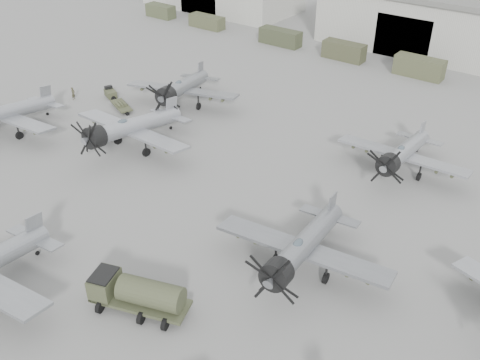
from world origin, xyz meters
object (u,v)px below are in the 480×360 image
object	(u,v)px
fuel_tanker	(138,292)
ground_crew	(73,93)
aircraft_far_1	(402,154)
aircraft_mid_0	(1,114)
aircraft_mid_2	(301,248)
aircraft_mid_1	(128,128)
tug_trailer	(115,98)
aircraft_far_0	(181,88)

from	to	relation	value
fuel_tanker	ground_crew	size ratio (longest dim) A/B	4.50
aircraft_far_1	aircraft_mid_0	bearing A→B (deg)	-156.77
aircraft_mid_2	fuel_tanker	bearing A→B (deg)	-133.20
aircraft_mid_0	fuel_tanker	world-z (taller)	aircraft_mid_0
aircraft_mid_1	ground_crew	distance (m)	15.64
aircraft_far_1	fuel_tanker	xyz separation A→B (m)	(-7.17, -26.70, -0.78)
ground_crew	fuel_tanker	bearing A→B (deg)	-143.71
fuel_tanker	ground_crew	xyz separation A→B (m)	(-31.36, 19.50, -0.70)
aircraft_far_1	fuel_tanker	size ratio (longest dim) A/B	1.76
aircraft_far_1	tug_trailer	xyz separation A→B (m)	(-33.99, -4.71, -1.76)
aircraft_far_1	aircraft_far_0	bearing A→B (deg)	-179.85
aircraft_mid_1	tug_trailer	distance (m)	12.69
aircraft_mid_1	aircraft_mid_2	xyz separation A→B (m)	(23.34, -5.51, -0.11)
aircraft_mid_2	ground_crew	world-z (taller)	aircraft_mid_2
fuel_tanker	aircraft_mid_1	bearing A→B (deg)	119.61
aircraft_mid_0	fuel_tanker	bearing A→B (deg)	-22.23
fuel_tanker	tug_trailer	world-z (taller)	fuel_tanker
aircraft_far_1	ground_crew	bearing A→B (deg)	-171.51
aircraft_far_1	ground_crew	xyz separation A→B (m)	(-38.53, -7.20, -1.48)
aircraft_far_0	aircraft_mid_0	bearing A→B (deg)	-140.85
fuel_tanker	tug_trailer	xyz separation A→B (m)	(-26.82, 21.99, -0.98)
aircraft_mid_0	aircraft_far_1	size ratio (longest dim) A/B	1.07
aircraft_mid_1	tug_trailer	size ratio (longest dim) A/B	2.08
aircraft_far_1	ground_crew	world-z (taller)	aircraft_far_1
aircraft_mid_0	ground_crew	xyz separation A→B (m)	(-1.61, 10.27, -1.63)
aircraft_far_0	aircraft_mid_2	bearing A→B (deg)	-50.33
aircraft_mid_0	aircraft_mid_1	bearing A→B (deg)	18.06
fuel_tanker	aircraft_mid_0	bearing A→B (deg)	144.33
aircraft_mid_1	aircraft_mid_2	distance (m)	23.98
tug_trailer	ground_crew	distance (m)	5.18
aircraft_mid_0	aircraft_mid_1	size ratio (longest dim) A/B	0.97
aircraft_mid_2	tug_trailer	xyz separation A→B (m)	(-33.64, 12.64, -1.90)
aircraft_mid_1	aircraft_mid_2	size ratio (longest dim) A/B	1.03
aircraft_mid_2	aircraft_far_1	size ratio (longest dim) A/B	1.07
aircraft_mid_2	fuel_tanker	distance (m)	11.61
aircraft_mid_2	ground_crew	size ratio (longest dim) A/B	8.51
aircraft_far_0	tug_trailer	xyz separation A→B (m)	(-7.58, -3.68, -1.94)
aircraft_far_0	ground_crew	bearing A→B (deg)	-171.29
tug_trailer	aircraft_mid_1	bearing A→B (deg)	-11.64
aircraft_mid_0	aircraft_far_0	world-z (taller)	aircraft_far_0
fuel_tanker	tug_trailer	distance (m)	34.70
aircraft_mid_2	aircraft_far_0	distance (m)	30.75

